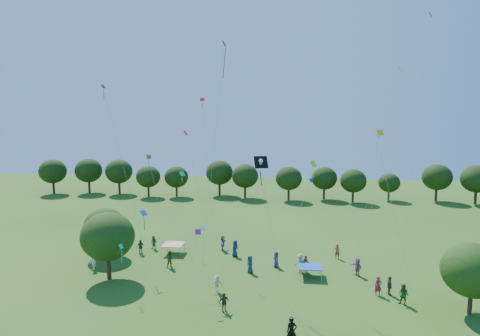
{
  "coord_description": "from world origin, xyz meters",
  "views": [
    {
      "loc": [
        4.06,
        -21.87,
        15.75
      ],
      "look_at": [
        0.0,
        14.0,
        11.0
      ],
      "focal_mm": 32.0,
      "sensor_mm": 36.0,
      "label": 1
    }
  ],
  "objects_px": {
    "red_high_kite": "(220,87)",
    "tent_red_stripe": "(173,244)",
    "near_tree_west": "(108,236)",
    "near_tree_north": "(105,226)",
    "tent_blue": "(310,266)",
    "near_tree_east": "(472,270)",
    "pirate_kite": "(261,165)",
    "man_in_black": "(292,331)"
  },
  "relations": [
    {
      "from": "red_high_kite",
      "to": "tent_red_stripe",
      "type": "bearing_deg",
      "value": 147.05
    },
    {
      "from": "near_tree_west",
      "to": "tent_red_stripe",
      "type": "height_order",
      "value": "near_tree_west"
    },
    {
      "from": "near_tree_north",
      "to": "near_tree_west",
      "type": "bearing_deg",
      "value": -63.48
    },
    {
      "from": "near_tree_north",
      "to": "tent_blue",
      "type": "relative_size",
      "value": 2.43
    },
    {
      "from": "near_tree_east",
      "to": "red_high_kite",
      "type": "xyz_separation_m",
      "value": [
        -20.91,
        7.6,
        14.52
      ]
    },
    {
      "from": "pirate_kite",
      "to": "red_high_kite",
      "type": "relative_size",
      "value": 0.52
    },
    {
      "from": "near_tree_west",
      "to": "near_tree_north",
      "type": "bearing_deg",
      "value": 116.52
    },
    {
      "from": "tent_red_stripe",
      "to": "red_high_kite",
      "type": "bearing_deg",
      "value": -32.95
    },
    {
      "from": "tent_blue",
      "to": "pirate_kite",
      "type": "height_order",
      "value": "pirate_kite"
    },
    {
      "from": "tent_red_stripe",
      "to": "man_in_black",
      "type": "height_order",
      "value": "man_in_black"
    },
    {
      "from": "near_tree_east",
      "to": "man_in_black",
      "type": "relative_size",
      "value": 2.93
    },
    {
      "from": "near_tree_east",
      "to": "pirate_kite",
      "type": "height_order",
      "value": "pirate_kite"
    },
    {
      "from": "tent_blue",
      "to": "man_in_black",
      "type": "height_order",
      "value": "man_in_black"
    },
    {
      "from": "man_in_black",
      "to": "near_tree_north",
      "type": "bearing_deg",
      "value": 129.36
    },
    {
      "from": "man_in_black",
      "to": "pirate_kite",
      "type": "height_order",
      "value": "pirate_kite"
    },
    {
      "from": "near_tree_west",
      "to": "red_high_kite",
      "type": "distance_m",
      "value": 17.7
    },
    {
      "from": "near_tree_west",
      "to": "pirate_kite",
      "type": "distance_m",
      "value": 17.21
    },
    {
      "from": "tent_blue",
      "to": "man_in_black",
      "type": "xyz_separation_m",
      "value": [
        -1.84,
        -12.41,
        -0.06
      ]
    },
    {
      "from": "near_tree_east",
      "to": "tent_red_stripe",
      "type": "bearing_deg",
      "value": 156.86
    },
    {
      "from": "red_high_kite",
      "to": "near_tree_north",
      "type": "bearing_deg",
      "value": 170.3
    },
    {
      "from": "near_tree_north",
      "to": "tent_red_stripe",
      "type": "xyz_separation_m",
      "value": [
        7.2,
        1.65,
        -2.31
      ]
    },
    {
      "from": "near_tree_west",
      "to": "tent_blue",
      "type": "height_order",
      "value": "near_tree_west"
    },
    {
      "from": "near_tree_east",
      "to": "red_high_kite",
      "type": "bearing_deg",
      "value": 160.02
    },
    {
      "from": "near_tree_north",
      "to": "tent_red_stripe",
      "type": "relative_size",
      "value": 2.43
    },
    {
      "from": "tent_red_stripe",
      "to": "man_in_black",
      "type": "relative_size",
      "value": 1.13
    },
    {
      "from": "near_tree_west",
      "to": "tent_blue",
      "type": "bearing_deg",
      "value": 8.0
    },
    {
      "from": "pirate_kite",
      "to": "red_high_kite",
      "type": "height_order",
      "value": "red_high_kite"
    },
    {
      "from": "pirate_kite",
      "to": "near_tree_north",
      "type": "bearing_deg",
      "value": 148.25
    },
    {
      "from": "tent_blue",
      "to": "near_tree_east",
      "type": "bearing_deg",
      "value": -27.68
    },
    {
      "from": "near_tree_west",
      "to": "tent_red_stripe",
      "type": "xyz_separation_m",
      "value": [
        4.1,
        7.85,
        -3.11
      ]
    },
    {
      "from": "near_tree_north",
      "to": "tent_red_stripe",
      "type": "distance_m",
      "value": 7.74
    },
    {
      "from": "near_tree_west",
      "to": "red_high_kite",
      "type": "xyz_separation_m",
      "value": [
        10.14,
        3.94,
        13.96
      ]
    },
    {
      "from": "pirate_kite",
      "to": "man_in_black",
      "type": "bearing_deg",
      "value": -63.7
    },
    {
      "from": "near_tree_east",
      "to": "pirate_kite",
      "type": "distance_m",
      "value": 18.28
    },
    {
      "from": "tent_blue",
      "to": "tent_red_stripe",
      "type": "bearing_deg",
      "value": 160.78
    },
    {
      "from": "pirate_kite",
      "to": "tent_blue",
      "type": "bearing_deg",
      "value": 60.24
    },
    {
      "from": "near_tree_north",
      "to": "red_high_kite",
      "type": "bearing_deg",
      "value": -9.7
    },
    {
      "from": "man_in_black",
      "to": "near_tree_west",
      "type": "bearing_deg",
      "value": 137.98
    },
    {
      "from": "near_tree_east",
      "to": "tent_red_stripe",
      "type": "distance_m",
      "value": 29.41
    },
    {
      "from": "tent_blue",
      "to": "man_in_black",
      "type": "bearing_deg",
      "value": -98.43
    },
    {
      "from": "tent_red_stripe",
      "to": "man_in_black",
      "type": "distance_m",
      "value": 21.9
    },
    {
      "from": "near_tree_east",
      "to": "near_tree_north",
      "type": "bearing_deg",
      "value": 163.88
    }
  ]
}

